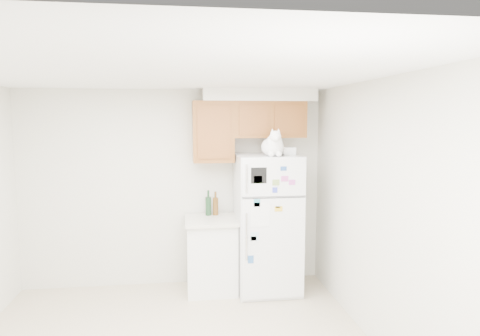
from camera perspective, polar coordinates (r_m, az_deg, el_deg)
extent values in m
cube|color=beige|center=(5.54, -8.86, -2.68)|extent=(3.80, 0.04, 2.50)
cube|color=beige|center=(4.00, 19.11, -6.56)|extent=(0.04, 4.00, 2.50)
cube|color=white|center=(3.49, -9.85, 12.52)|extent=(3.80, 4.00, 0.04)
cube|color=brown|center=(5.40, 3.85, 6.47)|extent=(0.90, 0.33, 0.45)
cube|color=brown|center=(5.31, -3.61, 4.85)|extent=(0.50, 0.33, 0.75)
cube|color=silver|center=(5.39, 2.54, 9.67)|extent=(1.40, 0.37, 0.15)
cube|color=silver|center=(5.35, 3.65, -7.33)|extent=(0.76, 0.72, 1.70)
cube|color=silver|center=(4.87, 4.57, -1.22)|extent=(0.74, 0.03, 0.44)
cube|color=silver|center=(5.05, 4.48, -10.71)|extent=(0.74, 0.03, 1.19)
cube|color=#59595B|center=(4.90, 4.55, -3.83)|extent=(0.74, 0.03, 0.02)
cylinder|color=silver|center=(4.78, 0.90, -1.40)|extent=(0.02, 0.02, 0.32)
cylinder|color=silver|center=(4.92, 0.88, -9.15)|extent=(0.02, 0.02, 0.55)
cube|color=black|center=(4.81, 2.53, -1.00)|extent=(0.18, 0.00, 0.18)
cube|color=white|center=(4.89, 2.73, -6.22)|extent=(0.22, 0.00, 0.28)
cube|color=olive|center=(4.86, 4.81, -1.94)|extent=(0.08, 0.00, 0.07)
cube|color=#2E60A4|center=(5.02, 1.45, -12.10)|extent=(0.07, 0.00, 0.09)
cube|color=#BA4A96|center=(4.88, 5.98, -1.44)|extent=(0.08, 0.00, 0.06)
cube|color=#C04DAA|center=(4.91, 6.95, -1.90)|extent=(0.08, 0.00, 0.06)
cube|color=white|center=(4.91, 5.08, -4.74)|extent=(0.05, 0.00, 0.10)
cube|color=#23498F|center=(4.86, 5.83, -0.07)|extent=(0.07, 0.00, 0.05)
cube|color=silver|center=(4.95, 1.83, -9.56)|extent=(0.07, 0.00, 0.08)
cube|color=gold|center=(4.92, 5.16, -5.45)|extent=(0.09, 0.00, 0.06)
cube|color=#A6DAEB|center=(4.95, 1.97, -9.10)|extent=(0.10, 0.00, 0.10)
cube|color=#578A45|center=(4.82, 2.41, -1.57)|extent=(0.09, 0.00, 0.09)
cube|color=#3641BE|center=(4.87, 4.67, -2.95)|extent=(0.06, 0.00, 0.06)
cube|color=teal|center=(4.86, 2.28, -4.69)|extent=(0.07, 0.00, 0.09)
cube|color=white|center=(5.43, -3.82, -11.62)|extent=(0.60, 0.60, 0.88)
cube|color=beige|center=(5.28, -3.85, -6.94)|extent=(0.64, 0.64, 0.04)
ellipsoid|color=white|center=(5.04, 4.35, 2.82)|extent=(0.26, 0.35, 0.22)
ellipsoid|color=white|center=(4.94, 4.59, 3.32)|extent=(0.19, 0.15, 0.21)
sphere|color=white|center=(4.88, 4.74, 4.22)|extent=(0.13, 0.13, 0.13)
cone|color=white|center=(4.87, 4.34, 4.98)|extent=(0.04, 0.04, 0.05)
cone|color=white|center=(4.89, 5.15, 4.98)|extent=(0.04, 0.04, 0.05)
cone|color=#D88C8C|center=(4.87, 4.36, 4.92)|extent=(0.02, 0.02, 0.03)
cone|color=#D88C8C|center=(4.88, 5.17, 4.92)|extent=(0.02, 0.02, 0.03)
sphere|color=white|center=(4.83, 4.88, 3.96)|extent=(0.06, 0.06, 0.06)
sphere|color=white|center=(4.90, 4.17, 1.89)|extent=(0.07, 0.07, 0.07)
sphere|color=white|center=(4.92, 5.19, 1.90)|extent=(0.07, 0.07, 0.07)
cylinder|color=white|center=(5.19, 5.25, 2.14)|extent=(0.16, 0.22, 0.07)
cube|color=white|center=(5.28, 4.54, 2.39)|extent=(0.20, 0.15, 0.10)
cube|color=white|center=(5.21, 6.53, 2.26)|extent=(0.15, 0.11, 0.09)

